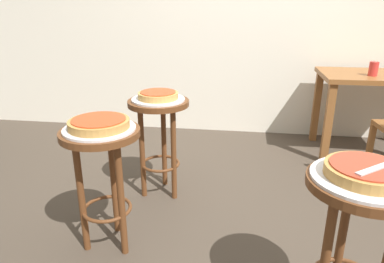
{
  "coord_description": "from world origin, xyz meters",
  "views": [
    {
      "loc": [
        -0.13,
        -1.94,
        1.27
      ],
      "look_at": [
        -0.39,
        -0.15,
        0.61
      ],
      "focal_mm": 32.82,
      "sensor_mm": 36.0,
      "label": 1
    }
  ],
  "objects_px": {
    "pizza_leftside": "(158,95)",
    "cup_near_edge": "(373,69)",
    "stool_leftside": "(159,125)",
    "dining_table": "(376,89)",
    "pizza_server_knife": "(378,167)",
    "pizza_middle": "(99,123)",
    "stool_foreground": "(357,221)",
    "pizza_foreground": "(366,171)",
    "serving_plate_leftside": "(158,99)",
    "stool_middle": "(103,161)",
    "serving_plate_middle": "(100,129)",
    "serving_plate_foreground": "(365,178)"
  },
  "relations": [
    {
      "from": "pizza_leftside",
      "to": "cup_near_edge",
      "type": "relative_size",
      "value": 2.27
    },
    {
      "from": "stool_leftside",
      "to": "dining_table",
      "type": "height_order",
      "value": "dining_table"
    },
    {
      "from": "pizza_server_knife",
      "to": "pizza_leftside",
      "type": "bearing_deg",
      "value": 97.39
    },
    {
      "from": "pizza_middle",
      "to": "cup_near_edge",
      "type": "relative_size",
      "value": 2.62
    },
    {
      "from": "stool_foreground",
      "to": "pizza_foreground",
      "type": "distance_m",
      "value": 0.21
    },
    {
      "from": "serving_plate_leftside",
      "to": "pizza_server_knife",
      "type": "distance_m",
      "value": 1.42
    },
    {
      "from": "stool_foreground",
      "to": "pizza_foreground",
      "type": "relative_size",
      "value": 2.38
    },
    {
      "from": "stool_middle",
      "to": "dining_table",
      "type": "relative_size",
      "value": 0.73
    },
    {
      "from": "pizza_foreground",
      "to": "stool_middle",
      "type": "xyz_separation_m",
      "value": [
        -1.15,
        0.37,
        -0.21
      ]
    },
    {
      "from": "stool_foreground",
      "to": "serving_plate_middle",
      "type": "xyz_separation_m",
      "value": [
        -1.15,
        0.37,
        0.18
      ]
    },
    {
      "from": "stool_foreground",
      "to": "cup_near_edge",
      "type": "distance_m",
      "value": 1.95
    },
    {
      "from": "pizza_foreground",
      "to": "stool_middle",
      "type": "height_order",
      "value": "pizza_foreground"
    },
    {
      "from": "serving_plate_leftside",
      "to": "cup_near_edge",
      "type": "height_order",
      "value": "cup_near_edge"
    },
    {
      "from": "serving_plate_middle",
      "to": "pizza_middle",
      "type": "relative_size",
      "value": 1.19
    },
    {
      "from": "serving_plate_foreground",
      "to": "stool_leftside",
      "type": "distance_m",
      "value": 1.4
    },
    {
      "from": "pizza_foreground",
      "to": "serving_plate_middle",
      "type": "height_order",
      "value": "pizza_foreground"
    },
    {
      "from": "serving_plate_foreground",
      "to": "serving_plate_middle",
      "type": "relative_size",
      "value": 1.05
    },
    {
      "from": "pizza_middle",
      "to": "pizza_server_knife",
      "type": "relative_size",
      "value": 1.37
    },
    {
      "from": "stool_foreground",
      "to": "serving_plate_foreground",
      "type": "height_order",
      "value": "serving_plate_foreground"
    },
    {
      "from": "pizza_foreground",
      "to": "serving_plate_leftside",
      "type": "relative_size",
      "value": 0.82
    },
    {
      "from": "pizza_foreground",
      "to": "pizza_middle",
      "type": "relative_size",
      "value": 0.95
    },
    {
      "from": "serving_plate_foreground",
      "to": "cup_near_edge",
      "type": "distance_m",
      "value": 1.93
    },
    {
      "from": "serving_plate_foreground",
      "to": "cup_near_edge",
      "type": "relative_size",
      "value": 3.28
    },
    {
      "from": "cup_near_edge",
      "to": "pizza_leftside",
      "type": "bearing_deg",
      "value": -151.42
    },
    {
      "from": "pizza_foreground",
      "to": "stool_middle",
      "type": "relative_size",
      "value": 0.42
    },
    {
      "from": "dining_table",
      "to": "cup_near_edge",
      "type": "height_order",
      "value": "cup_near_edge"
    },
    {
      "from": "dining_table",
      "to": "stool_foreground",
      "type": "bearing_deg",
      "value": -109.47
    },
    {
      "from": "dining_table",
      "to": "stool_middle",
      "type": "bearing_deg",
      "value": -139.35
    },
    {
      "from": "serving_plate_leftside",
      "to": "pizza_foreground",
      "type": "bearing_deg",
      "value": -44.49
    },
    {
      "from": "stool_leftside",
      "to": "serving_plate_leftside",
      "type": "distance_m",
      "value": 0.18
    },
    {
      "from": "serving_plate_middle",
      "to": "serving_plate_leftside",
      "type": "bearing_deg",
      "value": 75.48
    },
    {
      "from": "serving_plate_middle",
      "to": "stool_leftside",
      "type": "distance_m",
      "value": 0.65
    },
    {
      "from": "pizza_foreground",
      "to": "cup_near_edge",
      "type": "bearing_deg",
      "value": 71.93
    },
    {
      "from": "pizza_middle",
      "to": "stool_foreground",
      "type": "bearing_deg",
      "value": -17.82
    },
    {
      "from": "serving_plate_middle",
      "to": "cup_near_edge",
      "type": "bearing_deg",
      "value": 40.09
    },
    {
      "from": "stool_foreground",
      "to": "pizza_middle",
      "type": "height_order",
      "value": "pizza_middle"
    },
    {
      "from": "pizza_middle",
      "to": "pizza_server_knife",
      "type": "bearing_deg",
      "value": -18.27
    },
    {
      "from": "stool_leftside",
      "to": "pizza_leftside",
      "type": "height_order",
      "value": "pizza_leftside"
    },
    {
      "from": "serving_plate_middle",
      "to": "stool_leftside",
      "type": "relative_size",
      "value": 0.53
    },
    {
      "from": "pizza_server_knife",
      "to": "stool_middle",
      "type": "bearing_deg",
      "value": 123.33
    },
    {
      "from": "pizza_foreground",
      "to": "pizza_leftside",
      "type": "bearing_deg",
      "value": 135.51
    },
    {
      "from": "stool_foreground",
      "to": "pizza_leftside",
      "type": "xyz_separation_m",
      "value": [
        -0.99,
        0.97,
        0.21
      ]
    },
    {
      "from": "dining_table",
      "to": "pizza_server_knife",
      "type": "bearing_deg",
      "value": -108.5
    },
    {
      "from": "stool_middle",
      "to": "cup_near_edge",
      "type": "height_order",
      "value": "cup_near_edge"
    },
    {
      "from": "pizza_leftside",
      "to": "cup_near_edge",
      "type": "height_order",
      "value": "cup_near_edge"
    },
    {
      "from": "stool_foreground",
      "to": "cup_near_edge",
      "type": "height_order",
      "value": "cup_near_edge"
    },
    {
      "from": "dining_table",
      "to": "cup_near_edge",
      "type": "distance_m",
      "value": 0.23
    },
    {
      "from": "serving_plate_middle",
      "to": "serving_plate_leftside",
      "type": "relative_size",
      "value": 1.04
    },
    {
      "from": "stool_middle",
      "to": "serving_plate_middle",
      "type": "xyz_separation_m",
      "value": [
        0.0,
        0.0,
        0.18
      ]
    },
    {
      "from": "serving_plate_foreground",
      "to": "serving_plate_leftside",
      "type": "distance_m",
      "value": 1.39
    }
  ]
}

